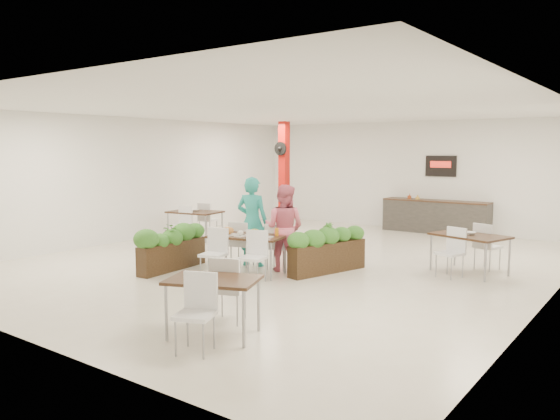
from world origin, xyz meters
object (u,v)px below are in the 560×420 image
Objects in this scene: diner_woman at (284,228)px; side_table_c at (213,288)px; service_counter at (435,216)px; side_table_b at (470,240)px; diner_man at (252,222)px; main_table at (247,241)px; planter_left at (172,245)px; planter_right at (328,247)px; red_column at (284,174)px; side_table_a at (195,215)px.

side_table_c is at bearing 98.66° from diner_woman.
side_table_b is at bearing -62.72° from service_counter.
side_table_b is (3.80, 1.92, -0.27)m from diner_man.
main_table is at bearing -125.07° from side_table_b.
main_table is 1.05× the size of planter_left.
planter_right is at bearing -126.87° from side_table_b.
main_table is at bearing -60.88° from red_column.
side_table_b is (3.41, 2.58, 0.00)m from main_table.
side_table_c is at bearing -59.53° from red_column.
red_column is 5.39m from diner_man.
service_counter reaches higher than diner_man.
diner_woman is 0.95× the size of planter_left.
diner_man is at bearing -35.96° from side_table_a.
diner_woman is at bearing -129.54° from side_table_b.
diner_man is 3.74m from side_table_a.
main_table is at bearing -139.73° from planter_right.
side_table_c is (3.32, -2.36, 0.13)m from planter_left.
planter_right reaches higher than side_table_a.
main_table is at bearing 44.32° from diner_woman.
diner_woman is 0.93m from planter_right.
diner_woman is at bearing 90.48° from side_table_c.
diner_woman reaches higher than side_table_c.
side_table_a is at bearing -134.36° from service_counter.
main_table and side_table_b have the same top height.
side_table_a is at bearing 147.74° from main_table.
diner_man is at bearing -13.83° from diner_woman.
service_counter is at bearing 25.00° from red_column.
side_table_c is (4.87, -8.28, -1.02)m from red_column.
main_table is 4.40m from side_table_a.
side_table_c is at bearing -52.33° from side_table_a.
diner_man reaches higher than side_table_b.
diner_woman is 4.46m from side_table_a.
diner_woman is at bearing -155.79° from planter_right.
service_counter is 5.20m from side_table_b.
service_counter is at bearing -109.23° from diner_woman.
service_counter reaches higher than planter_right.
diner_woman is 1.02× the size of side_table_c.
red_column reaches higher than side_table_b.
diner_man is (-0.39, 0.66, 0.28)m from main_table.
planter_left is 5.78m from side_table_b.
service_counter is 6.19m from planter_right.
red_column is 7.02m from side_table_b.
service_counter is at bearing 72.91° from side_table_c.
diner_man is at bearing -61.12° from red_column.
side_table_a is 7.13m from side_table_b.
red_column is 1.92× the size of side_table_a.
planter_right is 1.10× the size of side_table_a.
planter_left is (-2.45, -7.78, 0.00)m from service_counter.
service_counter is 10.18m from side_table_c.
diner_woman is 0.93× the size of planter_right.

